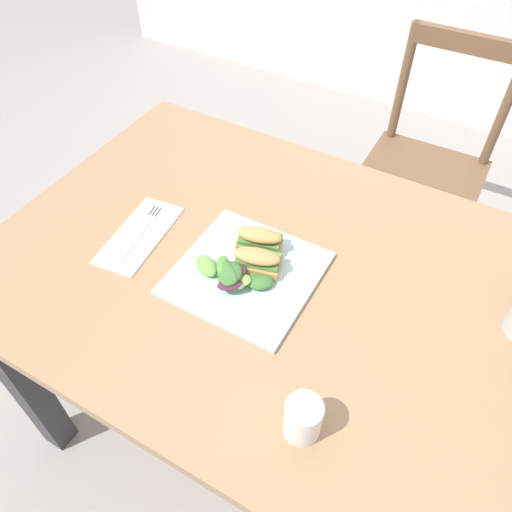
{
  "coord_description": "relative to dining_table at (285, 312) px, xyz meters",
  "views": [
    {
      "loc": [
        0.34,
        -0.58,
        1.53
      ],
      "look_at": [
        -0.01,
        0.03,
        0.76
      ],
      "focal_mm": 35.01,
      "sensor_mm": 36.0,
      "label": 1
    }
  ],
  "objects": [
    {
      "name": "cup_extra_side",
      "position": [
        0.17,
        -0.28,
        0.16
      ],
      "size": [
        0.06,
        0.06,
        0.08
      ],
      "primitive_type": "cylinder",
      "color": "white",
      "rests_on": "dining_table"
    },
    {
      "name": "napkin_folded",
      "position": [
        -0.34,
        -0.06,
        0.13
      ],
      "size": [
        0.13,
        0.24,
        0.0
      ],
      "primitive_type": "cube",
      "rotation": [
        0.0,
        0.0,
        0.12
      ],
      "color": "silver",
      "rests_on": "dining_table"
    },
    {
      "name": "plate_lunch",
      "position": [
        -0.08,
        -0.04,
        0.13
      ],
      "size": [
        0.28,
        0.28,
        0.01
      ],
      "primitive_type": "cube",
      "color": "silver",
      "rests_on": "dining_table"
    },
    {
      "name": "chair_wooden_far",
      "position": [
        0.09,
        0.9,
        -0.17
      ],
      "size": [
        0.4,
        0.4,
        0.87
      ],
      "color": "brown",
      "rests_on": "ground"
    },
    {
      "name": "dining_table",
      "position": [
        0.0,
        0.0,
        0.0
      ],
      "size": [
        1.28,
        0.85,
        0.74
      ],
      "color": "#997551",
      "rests_on": "ground"
    },
    {
      "name": "ground_plane",
      "position": [
        -0.07,
        -0.03,
        -0.61
      ],
      "size": [
        8.26,
        8.26,
        0.0
      ],
      "primitive_type": "plane",
      "color": "gray"
    },
    {
      "name": "sandwich_half_front",
      "position": [
        -0.06,
        -0.02,
        0.16
      ],
      "size": [
        0.1,
        0.07,
        0.06
      ],
      "color": "tan",
      "rests_on": "plate_lunch"
    },
    {
      "name": "salad_mixed_greens",
      "position": [
        -0.09,
        -0.07,
        0.15
      ],
      "size": [
        0.19,
        0.13,
        0.04
      ],
      "color": "#602D47",
      "rests_on": "plate_lunch"
    },
    {
      "name": "fork_on_napkin",
      "position": [
        -0.34,
        -0.04,
        0.13
      ],
      "size": [
        0.05,
        0.19,
        0.0
      ],
      "color": "silver",
      "rests_on": "napkin_folded"
    },
    {
      "name": "sandwich_half_back",
      "position": [
        -0.08,
        0.03,
        0.16
      ],
      "size": [
        0.1,
        0.07,
        0.06
      ],
      "color": "tan",
      "rests_on": "plate_lunch"
    }
  ]
}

